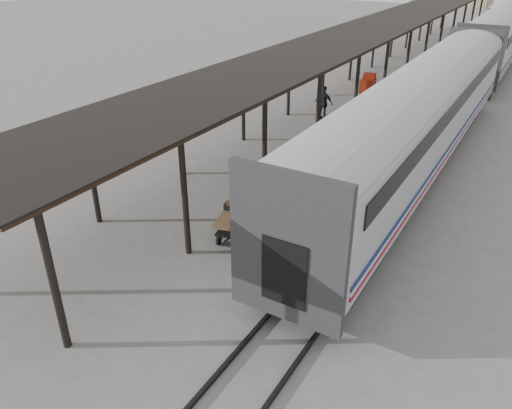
{
  "coord_description": "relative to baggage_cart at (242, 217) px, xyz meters",
  "views": [
    {
      "loc": [
        7.6,
        -12.77,
        9.01
      ],
      "look_at": [
        0.47,
        -0.73,
        1.7
      ],
      "focal_mm": 35.0,
      "sensor_mm": 36.0,
      "label": 1
    }
  ],
  "objects": [
    {
      "name": "train",
      "position": [
        3.7,
        33.83,
        2.04
      ],
      "size": [
        3.45,
        76.01,
        4.01
      ],
      "color": "silver",
      "rests_on": "ground"
    },
    {
      "name": "ground",
      "position": [
        0.51,
        0.03,
        -0.65
      ],
      "size": [
        160.0,
        160.0,
        0.0
      ],
      "primitive_type": "plane",
      "color": "slate",
      "rests_on": "ground"
    },
    {
      "name": "luggage_tug",
      "position": [
        -2.64,
        20.42,
        -0.09
      ],
      "size": [
        0.99,
        1.46,
        1.22
      ],
      "rotation": [
        0.0,
        0.0,
        0.11
      ],
      "color": "maroon",
      "rests_on": "ground"
    },
    {
      "name": "canopy",
      "position": [
        -2.89,
        24.03,
        3.36
      ],
      "size": [
        4.9,
        64.3,
        4.15
      ],
      "color": "#422B19",
      "rests_on": "ground"
    },
    {
      "name": "porter",
      "position": [
        0.25,
        -0.65,
        1.11
      ],
      "size": [
        0.43,
        0.66,
        1.81
      ],
      "primitive_type": "imported",
      "rotation": [
        0.0,
        0.0,
        1.57
      ],
      "color": "navy",
      "rests_on": "baggage_cart"
    },
    {
      "name": "rails",
      "position": [
        3.71,
        34.03,
        -0.59
      ],
      "size": [
        1.54,
        150.0,
        0.12
      ],
      "color": "black",
      "rests_on": "ground"
    },
    {
      "name": "suitcase_stack",
      "position": [
        -0.21,
        0.34,
        0.41
      ],
      "size": [
        1.35,
        1.26,
        0.58
      ],
      "rotation": [
        0.0,
        0.0,
        0.23
      ],
      "color": "#333336",
      "rests_on": "baggage_cart"
    },
    {
      "name": "baggage_cart",
      "position": [
        0.0,
        0.0,
        0.0
      ],
      "size": [
        1.77,
        2.62,
        0.86
      ],
      "rotation": [
        0.0,
        0.0,
        0.23
      ],
      "color": "brown",
      "rests_on": "ground"
    },
    {
      "name": "pedestrian",
      "position": [
        -2.79,
        13.28,
        0.32
      ],
      "size": [
        1.18,
        0.58,
        1.94
      ],
      "primitive_type": "imported",
      "rotation": [
        0.0,
        0.0,
        3.04
      ],
      "color": "black",
      "rests_on": "ground"
    }
  ]
}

